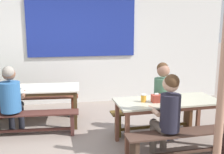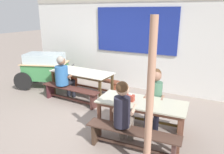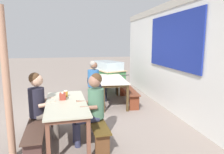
% 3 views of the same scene
% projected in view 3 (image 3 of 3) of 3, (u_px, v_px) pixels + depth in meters
% --- Properties ---
extents(ground_plane, '(40.00, 40.00, 0.00)m').
position_uv_depth(ground_plane, '(78.00, 116.00, 5.17)').
color(ground_plane, gray).
extents(backdrop_wall, '(7.51, 0.23, 2.88)m').
position_uv_depth(backdrop_wall, '(172.00, 55.00, 5.38)').
color(backdrop_wall, silver).
rests_on(backdrop_wall, ground_plane).
extents(dining_table_far, '(1.85, 0.87, 0.76)m').
position_uv_depth(dining_table_far, '(111.00, 81.00, 6.18)').
color(dining_table_far, silver).
rests_on(dining_table_far, ground_plane).
extents(dining_table_near, '(1.72, 0.81, 0.76)m').
position_uv_depth(dining_table_near, '(66.00, 106.00, 3.76)').
color(dining_table_near, '#B5B299').
rests_on(dining_table_near, ground_plane).
extents(bench_far_back, '(1.77, 0.41, 0.43)m').
position_uv_depth(bench_far_back, '(128.00, 93.00, 6.32)').
color(bench_far_back, brown).
rests_on(bench_far_back, ground_plane).
extents(bench_far_front, '(1.79, 0.40, 0.43)m').
position_uv_depth(bench_far_front, '(94.00, 94.00, 6.17)').
color(bench_far_front, '#4B2722').
rests_on(bench_far_front, ground_plane).
extents(bench_near_back, '(1.63, 0.36, 0.43)m').
position_uv_depth(bench_near_back, '(95.00, 124.00, 3.95)').
color(bench_near_back, '#533D17').
rests_on(bench_near_back, ground_plane).
extents(bench_near_front, '(1.69, 0.40, 0.43)m').
position_uv_depth(bench_near_front, '(37.00, 129.00, 3.70)').
color(bench_near_front, '#473127').
rests_on(bench_near_front, ground_plane).
extents(food_cart, '(1.92, 1.36, 1.13)m').
position_uv_depth(food_cart, '(107.00, 73.00, 7.70)').
color(food_cart, '#3F884B').
rests_on(food_cart, ground_plane).
extents(person_right_near_table, '(0.45, 0.58, 1.29)m').
position_uv_depth(person_right_near_table, '(92.00, 104.00, 3.72)').
color(person_right_near_table, '#313451').
rests_on(person_right_near_table, ground_plane).
extents(person_left_back_turned, '(0.47, 0.59, 1.27)m').
position_uv_depth(person_left_back_turned, '(95.00, 78.00, 6.39)').
color(person_left_back_turned, black).
rests_on(person_left_back_turned, ground_plane).
extents(person_near_front, '(0.43, 0.53, 1.30)m').
position_uv_depth(person_near_front, '(40.00, 102.00, 3.83)').
color(person_near_front, '#6B6056').
rests_on(person_near_front, ground_plane).
extents(tissue_box, '(0.15, 0.12, 0.14)m').
position_uv_depth(tissue_box, '(63.00, 96.00, 3.93)').
color(tissue_box, '#963629').
rests_on(tissue_box, dining_table_near).
extents(condiment_jar, '(0.08, 0.08, 0.12)m').
position_uv_depth(condiment_jar, '(66.00, 94.00, 4.12)').
color(condiment_jar, gold).
rests_on(condiment_jar, dining_table_near).
extents(soup_bowl, '(0.18, 0.18, 0.04)m').
position_uv_depth(soup_bowl, '(109.00, 77.00, 6.30)').
color(soup_bowl, silver).
rests_on(soup_bowl, dining_table_far).
extents(wooden_support_post, '(0.11, 0.11, 2.37)m').
position_uv_depth(wooden_support_post, '(7.00, 86.00, 3.12)').
color(wooden_support_post, tan).
rests_on(wooden_support_post, ground_plane).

